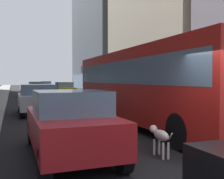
# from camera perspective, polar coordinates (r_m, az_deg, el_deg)

# --- Properties ---
(ground_plane) EXTENTS (120.00, 120.00, 0.00)m
(ground_plane) POSITION_cam_1_polar(r_m,az_deg,el_deg) (39.58, -14.48, -0.69)
(ground_plane) COLOR black
(sidewalk_left) EXTENTS (2.40, 110.00, 0.15)m
(sidewalk_left) POSITION_cam_1_polar(r_m,az_deg,el_deg) (39.39, -22.75, -0.69)
(sidewalk_left) COLOR gray
(sidewalk_left) RESTS_ON ground
(sidewalk_right) EXTENTS (2.40, 110.00, 0.15)m
(sidewalk_right) POSITION_cam_1_polar(r_m,az_deg,el_deg) (40.56, -6.44, -0.46)
(sidewalk_right) COLOR #9E9991
(sidewalk_right) RESTS_ON ground
(building_right_far) EXTENTS (9.62, 18.89, 26.90)m
(building_right_far) POSITION_cam_1_polar(r_m,az_deg,el_deg) (47.39, -0.08, 16.23)
(building_right_far) COLOR #4C515B
(building_right_far) RESTS_ON ground
(transit_bus) EXTENTS (2.78, 11.53, 3.05)m
(transit_bus) POSITION_cam_1_polar(r_m,az_deg,el_deg) (11.47, 7.09, 1.57)
(transit_bus) COLOR red
(transit_bus) RESTS_ON ground
(car_yellow_taxi) EXTENTS (1.78, 4.57, 1.62)m
(car_yellow_taxi) POSITION_cam_1_polar(r_m,az_deg,el_deg) (29.71, -10.16, 0.03)
(car_yellow_taxi) COLOR yellow
(car_yellow_taxi) RESTS_ON ground
(car_red_coupe) EXTENTS (1.76, 4.08, 1.62)m
(car_red_coupe) POSITION_cam_1_polar(r_m,az_deg,el_deg) (6.69, -9.05, -7.05)
(car_red_coupe) COLOR red
(car_red_coupe) RESTS_ON ground
(car_silver_sedan) EXTENTS (1.95, 4.28, 1.62)m
(car_silver_sedan) POSITION_cam_1_polar(r_m,az_deg,el_deg) (15.42, -15.57, -1.91)
(car_silver_sedan) COLOR #B7BABF
(car_silver_sedan) RESTS_ON ground
(car_grey_wagon) EXTENTS (1.95, 4.68, 1.62)m
(car_grey_wagon) POSITION_cam_1_polar(r_m,az_deg,el_deg) (36.41, -15.87, 0.36)
(car_grey_wagon) COLOR slate
(car_grey_wagon) RESTS_ON ground
(car_white_van) EXTENTS (1.72, 4.39, 1.62)m
(car_white_van) POSITION_cam_1_polar(r_m,az_deg,el_deg) (46.68, -13.92, 0.74)
(car_white_van) COLOR silver
(car_white_van) RESTS_ON ground
(dalmatian_dog) EXTENTS (0.22, 0.96, 0.72)m
(dalmatian_dog) POSITION_cam_1_polar(r_m,az_deg,el_deg) (6.77, 10.10, -9.59)
(dalmatian_dog) COLOR white
(dalmatian_dog) RESTS_ON ground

